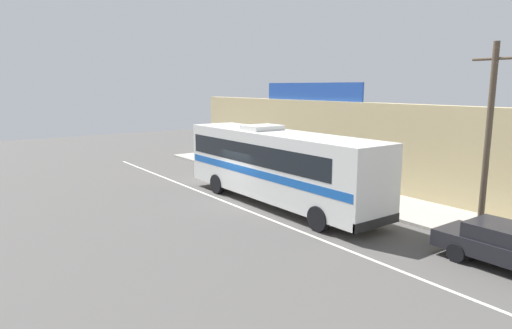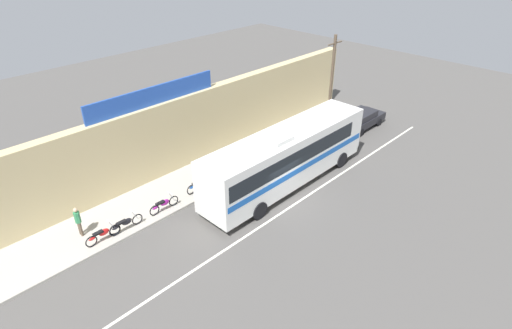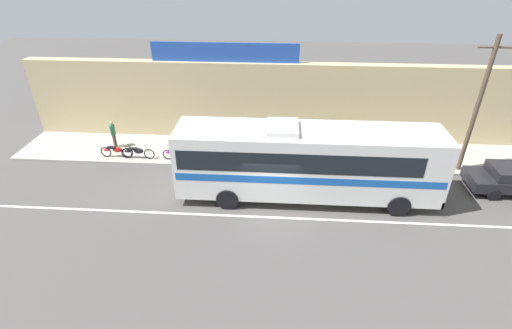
{
  "view_description": "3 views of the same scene",
  "coord_description": "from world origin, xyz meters",
  "px_view_note": "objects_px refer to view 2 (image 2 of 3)",
  "views": [
    {
      "loc": [
        17.96,
        -12.05,
        5.69
      ],
      "look_at": [
        0.38,
        0.65,
        1.83
      ],
      "focal_mm": 30.96,
      "sensor_mm": 36.0,
      "label": 1
    },
    {
      "loc": [
        -15.12,
        -12.81,
        14.0
      ],
      "look_at": [
        -0.48,
        1.48,
        2.08
      ],
      "focal_mm": 29.16,
      "sensor_mm": 36.0,
      "label": 2
    },
    {
      "loc": [
        0.31,
        -14.47,
        10.76
      ],
      "look_at": [
        -0.8,
        2.01,
        1.11
      ],
      "focal_mm": 26.67,
      "sensor_mm": 36.0,
      "label": 3
    }
  ],
  "objects_px": {
    "motorcycle_blue": "(199,184)",
    "motorcycle_purple": "(125,223)",
    "motorcycle_green": "(164,204)",
    "intercity_bus": "(286,155)",
    "motorcycle_red": "(102,234)",
    "parked_car": "(361,119)",
    "pedestrian_far_left": "(78,220)",
    "utility_pole": "(331,81)"
  },
  "relations": [
    {
      "from": "motorcycle_purple",
      "to": "motorcycle_red",
      "type": "bearing_deg",
      "value": 176.84
    },
    {
      "from": "parked_car",
      "to": "motorcycle_green",
      "type": "height_order",
      "value": "parked_car"
    },
    {
      "from": "motorcycle_green",
      "to": "motorcycle_blue",
      "type": "bearing_deg",
      "value": 4.11
    },
    {
      "from": "motorcycle_purple",
      "to": "pedestrian_far_left",
      "type": "xyz_separation_m",
      "value": [
        -1.81,
        1.31,
        0.55
      ]
    },
    {
      "from": "parked_car",
      "to": "utility_pole",
      "type": "bearing_deg",
      "value": 136.38
    },
    {
      "from": "motorcycle_purple",
      "to": "motorcycle_red",
      "type": "relative_size",
      "value": 1.02
    },
    {
      "from": "parked_car",
      "to": "motorcycle_blue",
      "type": "height_order",
      "value": "parked_car"
    },
    {
      "from": "utility_pole",
      "to": "parked_car",
      "type": "bearing_deg",
      "value": -43.62
    },
    {
      "from": "utility_pole",
      "to": "motorcycle_red",
      "type": "xyz_separation_m",
      "value": [
        -18.99,
        0.03,
        -3.25
      ]
    },
    {
      "from": "motorcycle_purple",
      "to": "motorcycle_red",
      "type": "distance_m",
      "value": 1.25
    },
    {
      "from": "motorcycle_green",
      "to": "motorcycle_purple",
      "type": "bearing_deg",
      "value": -179.71
    },
    {
      "from": "intercity_bus",
      "to": "parked_car",
      "type": "xyz_separation_m",
      "value": [
        10.39,
        1.15,
        -1.33
      ]
    },
    {
      "from": "parked_car",
      "to": "utility_pole",
      "type": "xyz_separation_m",
      "value": [
        -1.9,
        1.81,
        3.08
      ]
    },
    {
      "from": "intercity_bus",
      "to": "motorcycle_purple",
      "type": "relative_size",
      "value": 6.3
    },
    {
      "from": "parked_car",
      "to": "pedestrian_far_left",
      "type": "distance_m",
      "value": 21.68
    },
    {
      "from": "motorcycle_green",
      "to": "pedestrian_far_left",
      "type": "relative_size",
      "value": 1.12
    },
    {
      "from": "utility_pole",
      "to": "motorcycle_purple",
      "type": "xyz_separation_m",
      "value": [
        -17.75,
        -0.04,
        -3.25
      ]
    },
    {
      "from": "intercity_bus",
      "to": "motorcycle_green",
      "type": "distance_m",
      "value": 7.63
    },
    {
      "from": "utility_pole",
      "to": "pedestrian_far_left",
      "type": "xyz_separation_m",
      "value": [
        -19.56,
        1.27,
        -2.7
      ]
    },
    {
      "from": "motorcycle_blue",
      "to": "motorcycle_purple",
      "type": "xyz_separation_m",
      "value": [
        -5.03,
        -0.2,
        0.0
      ]
    },
    {
      "from": "motorcycle_blue",
      "to": "motorcycle_green",
      "type": "height_order",
      "value": "same"
    },
    {
      "from": "motorcycle_purple",
      "to": "motorcycle_red",
      "type": "height_order",
      "value": "same"
    },
    {
      "from": "intercity_bus",
      "to": "motorcycle_blue",
      "type": "xyz_separation_m",
      "value": [
        -4.22,
        3.12,
        -1.5
      ]
    },
    {
      "from": "intercity_bus",
      "to": "motorcycle_purple",
      "type": "bearing_deg",
      "value": 162.51
    },
    {
      "from": "intercity_bus",
      "to": "utility_pole",
      "type": "bearing_deg",
      "value": 19.17
    },
    {
      "from": "parked_car",
      "to": "pedestrian_far_left",
      "type": "height_order",
      "value": "pedestrian_far_left"
    },
    {
      "from": "utility_pole",
      "to": "motorcycle_purple",
      "type": "distance_m",
      "value": 18.04
    },
    {
      "from": "parked_car",
      "to": "motorcycle_blue",
      "type": "bearing_deg",
      "value": 172.31
    },
    {
      "from": "intercity_bus",
      "to": "motorcycle_purple",
      "type": "distance_m",
      "value": 9.81
    },
    {
      "from": "motorcycle_red",
      "to": "pedestrian_far_left",
      "type": "height_order",
      "value": "pedestrian_far_left"
    },
    {
      "from": "parked_car",
      "to": "motorcycle_purple",
      "type": "distance_m",
      "value": 19.72
    },
    {
      "from": "parked_car",
      "to": "motorcycle_green",
      "type": "bearing_deg",
      "value": 174.11
    },
    {
      "from": "utility_pole",
      "to": "motorcycle_red",
      "type": "distance_m",
      "value": 19.27
    },
    {
      "from": "intercity_bus",
      "to": "motorcycle_purple",
      "type": "height_order",
      "value": "intercity_bus"
    },
    {
      "from": "utility_pole",
      "to": "motorcycle_green",
      "type": "height_order",
      "value": "utility_pole"
    },
    {
      "from": "motorcycle_green",
      "to": "motorcycle_red",
      "type": "height_order",
      "value": "same"
    },
    {
      "from": "motorcycle_purple",
      "to": "utility_pole",
      "type": "bearing_deg",
      "value": 0.12
    },
    {
      "from": "utility_pole",
      "to": "motorcycle_green",
      "type": "relative_size",
      "value": 3.76
    },
    {
      "from": "intercity_bus",
      "to": "parked_car",
      "type": "height_order",
      "value": "intercity_bus"
    },
    {
      "from": "utility_pole",
      "to": "motorcycle_purple",
      "type": "bearing_deg",
      "value": -179.88
    },
    {
      "from": "motorcycle_blue",
      "to": "motorcycle_purple",
      "type": "height_order",
      "value": "same"
    },
    {
      "from": "utility_pole",
      "to": "motorcycle_red",
      "type": "height_order",
      "value": "utility_pole"
    }
  ]
}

